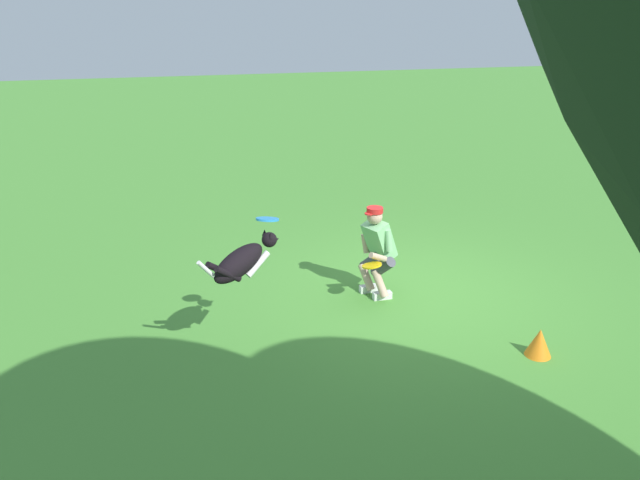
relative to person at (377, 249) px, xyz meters
The scene contains 6 objects.
ground_plane 0.90m from the person, 168.58° to the left, with size 60.00×60.00×0.00m, color #478B34.
person is the anchor object (origin of this frame).
dog 2.42m from the person, 31.63° to the left, with size 0.98×0.59×0.51m.
frisbee_flying 2.26m from the person, 33.68° to the left, with size 0.25×0.25×0.02m, color #2A91E6.
frisbee_held 0.40m from the person, 60.04° to the left, with size 0.26×0.26×0.02m, color yellow.
training_cone 2.42m from the person, 121.97° to the left, with size 0.30×0.30×0.34m, color orange.
Camera 1 is at (3.41, 7.30, 3.80)m, focal length 35.20 mm.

